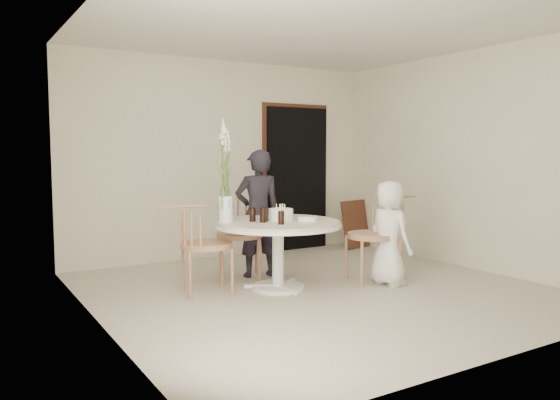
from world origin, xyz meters
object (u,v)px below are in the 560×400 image
chair_left (194,236)px  flower_vase (225,176)px  chair_far (239,225)px  girl (258,214)px  chair_right (384,226)px  birthday_cake (281,215)px  table (278,232)px  boy (389,233)px

chair_left → flower_vase: 0.69m
chair_far → girl: (0.16, -0.17, 0.14)m
chair_right → chair_left: bearing=-90.0°
flower_vase → chair_far: bearing=53.2°
birthday_cake → flower_vase: 0.72m
table → chair_right: 1.23m
girl → chair_left: bearing=33.5°
table → flower_vase: flower_vase is taller
table → flower_vase: (-0.52, 0.18, 0.59)m
chair_far → birthday_cake: size_ratio=3.57×
chair_far → birthday_cake: chair_far is taller
chair_far → chair_right: bearing=-18.9°
table → boy: bearing=-22.4°
chair_right → boy: size_ratio=0.85×
chair_right → chair_left: size_ratio=1.05×
chair_far → chair_right: size_ratio=0.94×
table → chair_far: bearing=93.6°
chair_right → flower_vase: (-1.71, 0.50, 0.58)m
chair_left → flower_vase: size_ratio=0.86×
chair_right → girl: bearing=-115.1°
chair_right → girl: size_ratio=0.66×
girl → boy: size_ratio=1.30×
chair_left → flower_vase: bearing=-95.2°
flower_vase → girl: bearing=35.7°
flower_vase → boy: bearing=-21.4°
table → girl: 0.66m
chair_right → girl: 1.45m
chair_right → birthday_cake: chair_right is taller
table → boy: boy is taller
boy → chair_right: bearing=-22.1°
chair_far → flower_vase: (-0.47, -0.63, 0.62)m
chair_far → chair_right: chair_right is taller
chair_far → flower_vase: 0.99m
flower_vase → table: bearing=-19.1°
chair_far → flower_vase: bearing=-103.6°
chair_far → flower_vase: size_ratio=0.85×
boy → flower_vase: 1.89m
chair_far → girl: girl is taller
boy → flower_vase: size_ratio=1.06×
chair_left → flower_vase: (0.31, -0.09, 0.61)m
chair_right → flower_vase: 1.88m
chair_far → chair_left: (-0.78, -0.53, 0.01)m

